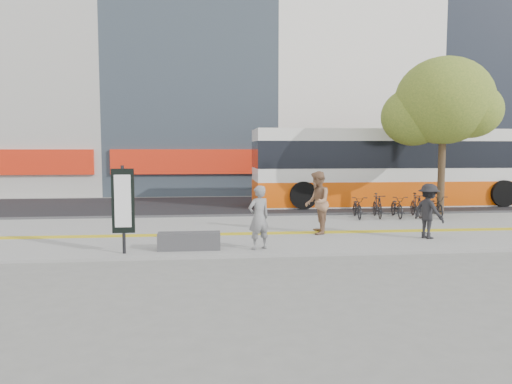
{
  "coord_description": "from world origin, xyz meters",
  "views": [
    {
      "loc": [
        -2.12,
        -13.53,
        2.65
      ],
      "look_at": [
        -0.53,
        2.0,
        1.28
      ],
      "focal_mm": 33.56,
      "sensor_mm": 36.0,
      "label": 1
    }
  ],
  "objects": [
    {
      "name": "sidewalk",
      "position": [
        0.0,
        1.5,
        0.04
      ],
      "size": [
        40.0,
        7.0,
        0.08
      ],
      "primitive_type": "cube",
      "color": "gray",
      "rests_on": "ground"
    },
    {
      "name": "signboard",
      "position": [
        -4.2,
        -1.51,
        1.37
      ],
      "size": [
        0.55,
        0.1,
        2.2
      ],
      "color": "black",
      "rests_on": "sidewalk"
    },
    {
      "name": "pedestrian_tan",
      "position": [
        1.24,
        0.78,
        1.05
      ],
      "size": [
        0.89,
        1.06,
        1.93
      ],
      "primitive_type": "imported",
      "rotation": [
        0.0,
        0.0,
        -1.76
      ],
      "color": "#93694B",
      "rests_on": "sidewalk"
    },
    {
      "name": "bicycle_row",
      "position": [
        5.11,
        4.0,
        0.51
      ],
      "size": [
        3.88,
        1.65,
        0.93
      ],
      "color": "black",
      "rests_on": "sidewalk"
    },
    {
      "name": "seated_woman",
      "position": [
        -0.8,
        -1.33,
        0.91
      ],
      "size": [
        0.72,
        0.62,
        1.67
      ],
      "primitive_type": "imported",
      "rotation": [
        0.0,
        0.0,
        3.57
      ],
      "color": "black",
      "rests_on": "sidewalk"
    },
    {
      "name": "bus",
      "position": [
        6.76,
        8.5,
        1.73
      ],
      "size": [
        13.37,
        3.17,
        3.56
      ],
      "color": "silver",
      "rests_on": "street"
    },
    {
      "name": "pedestrian_dark",
      "position": [
        4.3,
        -0.29,
        0.88
      ],
      "size": [
        0.94,
        1.18,
        1.6
      ],
      "primitive_type": "imported",
      "rotation": [
        0.0,
        0.0,
        1.96
      ],
      "color": "black",
      "rests_on": "sidewalk"
    },
    {
      "name": "tactile_strip",
      "position": [
        0.0,
        1.0,
        0.09
      ],
      "size": [
        40.0,
        0.45,
        0.01
      ],
      "primitive_type": "cube",
      "color": "gold",
      "rests_on": "sidewalk"
    },
    {
      "name": "ground",
      "position": [
        0.0,
        0.0,
        0.0
      ],
      "size": [
        120.0,
        120.0,
        0.0
      ],
      "primitive_type": "plane",
      "color": "slate",
      "rests_on": "ground"
    },
    {
      "name": "street_tree",
      "position": [
        7.18,
        4.82,
        4.51
      ],
      "size": [
        4.4,
        3.8,
        6.31
      ],
      "color": "#3D2A1B",
      "rests_on": "sidewalk"
    },
    {
      "name": "bench",
      "position": [
        -2.6,
        -1.2,
        0.3
      ],
      "size": [
        1.6,
        0.45,
        0.45
      ],
      "primitive_type": "cube",
      "color": "#353437",
      "rests_on": "sidewalk"
    },
    {
      "name": "street",
      "position": [
        0.0,
        9.0,
        0.03
      ],
      "size": [
        40.0,
        8.0,
        0.06
      ],
      "primitive_type": "cube",
      "color": "black",
      "rests_on": "ground"
    },
    {
      "name": "curb",
      "position": [
        0.0,
        5.0,
        0.07
      ],
      "size": [
        40.0,
        0.25,
        0.14
      ],
      "primitive_type": "cube",
      "color": "#353437",
      "rests_on": "ground"
    }
  ]
}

